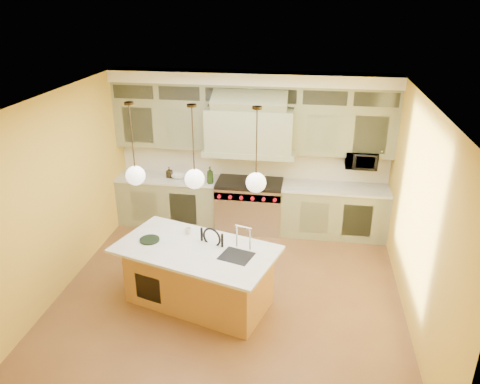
% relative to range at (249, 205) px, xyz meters
% --- Properties ---
extents(floor, '(5.00, 5.00, 0.00)m').
position_rel_range_xyz_m(floor, '(0.00, -2.14, -0.49)').
color(floor, brown).
rests_on(floor, ground).
extents(ceiling, '(5.00, 5.00, 0.00)m').
position_rel_range_xyz_m(ceiling, '(0.00, -2.14, 2.41)').
color(ceiling, white).
rests_on(ceiling, wall_back).
extents(wall_back, '(5.00, 0.00, 5.00)m').
position_rel_range_xyz_m(wall_back, '(0.00, 0.36, 0.96)').
color(wall_back, gold).
rests_on(wall_back, ground).
extents(wall_front, '(5.00, 0.00, 5.00)m').
position_rel_range_xyz_m(wall_front, '(0.00, -4.64, 0.96)').
color(wall_front, gold).
rests_on(wall_front, ground).
extents(wall_left, '(0.00, 5.00, 5.00)m').
position_rel_range_xyz_m(wall_left, '(-2.50, -2.14, 0.96)').
color(wall_left, gold).
rests_on(wall_left, ground).
extents(wall_right, '(0.00, 5.00, 5.00)m').
position_rel_range_xyz_m(wall_right, '(2.50, -2.14, 0.96)').
color(wall_right, gold).
rests_on(wall_right, ground).
extents(back_cabinetry, '(5.00, 0.77, 2.90)m').
position_rel_range_xyz_m(back_cabinetry, '(0.00, 0.09, 0.94)').
color(back_cabinetry, gray).
rests_on(back_cabinetry, floor).
extents(range, '(1.20, 0.74, 0.96)m').
position_rel_range_xyz_m(range, '(0.00, 0.00, 0.00)').
color(range, silver).
rests_on(range, floor).
extents(kitchen_island, '(2.43, 1.75, 1.35)m').
position_rel_range_xyz_m(kitchen_island, '(-0.40, -2.40, -0.01)').
color(kitchen_island, '#A8703B').
rests_on(kitchen_island, floor).
extents(counter_stool, '(0.53, 0.53, 1.16)m').
position_rel_range_xyz_m(counter_stool, '(-0.27, -2.41, 0.18)').
color(counter_stool, black).
rests_on(counter_stool, floor).
extents(microwave, '(0.54, 0.37, 0.30)m').
position_rel_range_xyz_m(microwave, '(1.95, 0.11, 0.96)').
color(microwave, black).
rests_on(microwave, back_cabinetry).
extents(oil_bottle_a, '(0.13, 0.13, 0.32)m').
position_rel_range_xyz_m(oil_bottle_a, '(-0.70, -0.16, 0.61)').
color(oil_bottle_a, black).
rests_on(oil_bottle_a, back_cabinetry).
extents(oil_bottle_b, '(0.11, 0.11, 0.21)m').
position_rel_range_xyz_m(oil_bottle_b, '(-1.52, 0.01, 0.56)').
color(oil_bottle_b, black).
rests_on(oil_bottle_b, back_cabinetry).
extents(fruit_bowl, '(0.27, 0.27, 0.06)m').
position_rel_range_xyz_m(fruit_bowl, '(-1.34, 0.01, 0.49)').
color(fruit_bowl, silver).
rests_on(fruit_bowl, back_cabinetry).
extents(cup, '(0.11, 0.11, 0.09)m').
position_rel_range_xyz_m(cup, '(-0.62, -2.05, 0.48)').
color(cup, beige).
rests_on(cup, kitchen_island).
extents(pendant_left, '(0.26, 0.26, 1.11)m').
position_rel_range_xyz_m(pendant_left, '(-1.20, -2.39, 1.46)').
color(pendant_left, '#2D2319').
rests_on(pendant_left, ceiling).
extents(pendant_center, '(0.26, 0.26, 1.11)m').
position_rel_range_xyz_m(pendant_center, '(-0.40, -2.39, 1.46)').
color(pendant_center, '#2D2319').
rests_on(pendant_center, ceiling).
extents(pendant_right, '(0.26, 0.26, 1.11)m').
position_rel_range_xyz_m(pendant_right, '(0.40, -2.39, 1.46)').
color(pendant_right, '#2D2319').
rests_on(pendant_right, ceiling).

